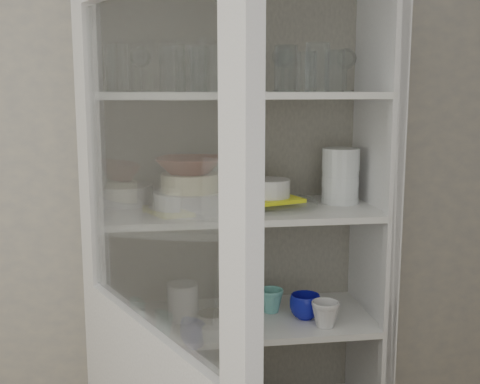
# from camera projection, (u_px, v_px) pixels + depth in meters

# --- Properties ---
(wall_back) EXTENTS (3.60, 0.02, 2.60)m
(wall_back) POSITION_uv_depth(u_px,v_px,m) (180.00, 187.00, 2.29)
(wall_back) COLOR #9D9C99
(wall_back) RESTS_ON ground
(pantry_cabinet) EXTENTS (1.00, 0.45, 2.10)m
(pantry_cabinet) POSITION_uv_depth(u_px,v_px,m) (238.00, 289.00, 2.22)
(pantry_cabinet) COLOR silver
(pantry_cabinet) RESTS_ON floor
(tumbler_0) EXTENTS (0.08, 0.08, 0.14)m
(tumbler_0) POSITION_uv_depth(u_px,v_px,m) (171.00, 69.00, 1.87)
(tumbler_0) COLOR silver
(tumbler_0) RESTS_ON shelf_glass
(tumbler_1) EXTENTS (0.09, 0.09, 0.15)m
(tumbler_1) POSITION_uv_depth(u_px,v_px,m) (195.00, 68.00, 1.87)
(tumbler_1) COLOR silver
(tumbler_1) RESTS_ON shelf_glass
(tumbler_2) EXTENTS (0.09, 0.09, 0.15)m
(tumbler_2) POSITION_uv_depth(u_px,v_px,m) (238.00, 68.00, 1.92)
(tumbler_2) COLOR silver
(tumbler_2) RESTS_ON shelf_glass
(tumbler_3) EXTENTS (0.07, 0.07, 0.14)m
(tumbler_3) POSITION_uv_depth(u_px,v_px,m) (217.00, 69.00, 1.88)
(tumbler_3) COLOR silver
(tumbler_3) RESTS_ON shelf_glass
(tumbler_4) EXTENTS (0.10, 0.10, 0.15)m
(tumbler_4) POSITION_uv_depth(u_px,v_px,m) (317.00, 67.00, 1.91)
(tumbler_4) COLOR silver
(tumbler_4) RESTS_ON shelf_glass
(tumbler_5) EXTENTS (0.08, 0.08, 0.13)m
(tumbler_5) POSITION_uv_depth(u_px,v_px,m) (307.00, 72.00, 1.93)
(tumbler_5) COLOR silver
(tumbler_5) RESTS_ON shelf_glass
(tumbler_6) EXTENTS (0.08, 0.08, 0.13)m
(tumbler_6) POSITION_uv_depth(u_px,v_px,m) (334.00, 71.00, 1.94)
(tumbler_6) COLOR silver
(tumbler_6) RESTS_ON shelf_glass
(tumbler_7) EXTENTS (0.09, 0.09, 0.16)m
(tumbler_7) POSITION_uv_depth(u_px,v_px,m) (116.00, 68.00, 1.98)
(tumbler_7) COLOR silver
(tumbler_7) RESTS_ON shelf_glass
(tumbler_8) EXTENTS (0.09, 0.09, 0.16)m
(tumbler_8) POSITION_uv_depth(u_px,v_px,m) (189.00, 68.00, 2.02)
(tumbler_8) COLOR silver
(tumbler_8) RESTS_ON shelf_glass
(tumbler_9) EXTENTS (0.07, 0.07, 0.14)m
(tumbler_9) POSITION_uv_depth(u_px,v_px,m) (186.00, 70.00, 1.98)
(tumbler_9) COLOR silver
(tumbler_9) RESTS_ON shelf_glass
(tumbler_10) EXTENTS (0.09, 0.09, 0.15)m
(tumbler_10) POSITION_uv_depth(u_px,v_px,m) (286.00, 69.00, 2.02)
(tumbler_10) COLOR silver
(tumbler_10) RESTS_ON shelf_glass
(goblet_0) EXTENTS (0.08, 0.08, 0.17)m
(goblet_0) POSITION_uv_depth(u_px,v_px,m) (141.00, 67.00, 2.09)
(goblet_0) COLOR silver
(goblet_0) RESTS_ON shelf_glass
(goblet_1) EXTENTS (0.08, 0.08, 0.18)m
(goblet_1) POSITION_uv_depth(u_px,v_px,m) (255.00, 67.00, 2.13)
(goblet_1) COLOR silver
(goblet_1) RESTS_ON shelf_glass
(goblet_2) EXTENTS (0.08, 0.08, 0.18)m
(goblet_2) POSITION_uv_depth(u_px,v_px,m) (283.00, 67.00, 2.17)
(goblet_2) COLOR silver
(goblet_2) RESTS_ON shelf_glass
(goblet_3) EXTENTS (0.08, 0.08, 0.17)m
(goblet_3) POSITION_uv_depth(u_px,v_px,m) (346.00, 68.00, 2.20)
(goblet_3) COLOR silver
(goblet_3) RESTS_ON shelf_glass
(plate_stack_front) EXTENTS (0.25, 0.25, 0.07)m
(plate_stack_front) POSITION_uv_depth(u_px,v_px,m) (190.00, 201.00, 2.03)
(plate_stack_front) COLOR silver
(plate_stack_front) RESTS_ON shelf_plates
(plate_stack_back) EXTENTS (0.22, 0.22, 0.07)m
(plate_stack_back) POSITION_uv_depth(u_px,v_px,m) (123.00, 194.00, 2.17)
(plate_stack_back) COLOR silver
(plate_stack_back) RESTS_ON shelf_plates
(cream_bowl) EXTENTS (0.25, 0.25, 0.06)m
(cream_bowl) POSITION_uv_depth(u_px,v_px,m) (190.00, 182.00, 2.02)
(cream_bowl) COLOR #F5EBBC
(cream_bowl) RESTS_ON plate_stack_front
(terracotta_bowl) EXTENTS (0.27, 0.27, 0.05)m
(terracotta_bowl) POSITION_uv_depth(u_px,v_px,m) (190.00, 165.00, 2.01)
(terracotta_bowl) COLOR brown
(terracotta_bowl) RESTS_ON cream_bowl
(glass_platter) EXTENTS (0.37, 0.37, 0.02)m
(glass_platter) POSITION_uv_depth(u_px,v_px,m) (269.00, 203.00, 2.13)
(glass_platter) COLOR silver
(glass_platter) RESTS_ON shelf_plates
(yellow_trivet) EXTENTS (0.24, 0.24, 0.01)m
(yellow_trivet) POSITION_uv_depth(u_px,v_px,m) (270.00, 199.00, 2.13)
(yellow_trivet) COLOR yellow
(yellow_trivet) RESTS_ON glass_platter
(white_ramekin) EXTENTS (0.17, 0.17, 0.06)m
(white_ramekin) POSITION_uv_depth(u_px,v_px,m) (270.00, 188.00, 2.12)
(white_ramekin) COLOR silver
(white_ramekin) RESTS_ON yellow_trivet
(grey_bowl_stack) EXTENTS (0.13, 0.13, 0.20)m
(grey_bowl_stack) POSITION_uv_depth(u_px,v_px,m) (340.00, 176.00, 2.17)
(grey_bowl_stack) COLOR silver
(grey_bowl_stack) RESTS_ON shelf_plates
(mug_blue) EXTENTS (0.15, 0.15, 0.09)m
(mug_blue) POSITION_uv_depth(u_px,v_px,m) (305.00, 306.00, 2.14)
(mug_blue) COLOR #0B1D93
(mug_blue) RESTS_ON shelf_mugs
(mug_teal) EXTENTS (0.10, 0.10, 0.09)m
(mug_teal) POSITION_uv_depth(u_px,v_px,m) (271.00, 301.00, 2.21)
(mug_teal) COLOR teal
(mug_teal) RESTS_ON shelf_mugs
(mug_white) EXTENTS (0.11, 0.11, 0.09)m
(mug_white) POSITION_uv_depth(u_px,v_px,m) (325.00, 314.00, 2.07)
(mug_white) COLOR silver
(mug_white) RESTS_ON shelf_mugs
(teal_jar) EXTENTS (0.09, 0.09, 0.11)m
(teal_jar) POSITION_uv_depth(u_px,v_px,m) (233.00, 296.00, 2.22)
(teal_jar) COLOR teal
(teal_jar) RESTS_ON shelf_mugs
(measuring_cups) EXTENTS (0.11, 0.11, 0.04)m
(measuring_cups) POSITION_uv_depth(u_px,v_px,m) (212.00, 319.00, 2.09)
(measuring_cups) COLOR silver
(measuring_cups) RESTS_ON shelf_mugs
(white_canister) EXTENTS (0.11, 0.11, 0.13)m
(white_canister) POSITION_uv_depth(u_px,v_px,m) (183.00, 301.00, 2.14)
(white_canister) COLOR silver
(white_canister) RESTS_ON shelf_mugs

